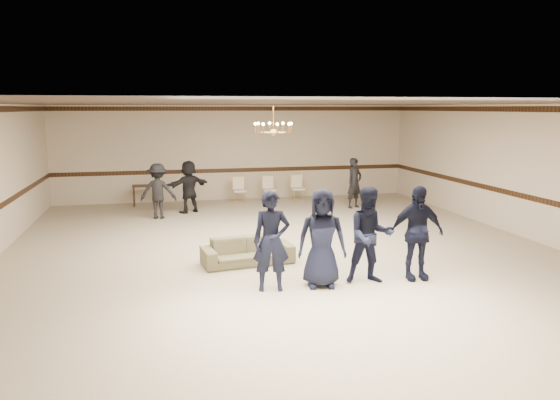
{
  "coord_description": "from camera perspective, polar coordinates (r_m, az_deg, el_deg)",
  "views": [
    {
      "loc": [
        -2.63,
        -11.09,
        3.12
      ],
      "look_at": [
        -0.19,
        -0.5,
        1.23
      ],
      "focal_mm": 34.34,
      "sensor_mm": 36.0,
      "label": 1
    }
  ],
  "objects": [
    {
      "name": "room",
      "position": [
        11.5,
        0.36,
        2.25
      ],
      "size": [
        12.01,
        14.01,
        3.21
      ],
      "color": "#BBAF90",
      "rests_on": "ground"
    },
    {
      "name": "boy_a",
      "position": [
        9.16,
        -0.92,
        -4.39
      ],
      "size": [
        0.69,
        0.5,
        1.74
      ],
      "primitive_type": "imported",
      "rotation": [
        0.0,
        0.0,
        -0.14
      ],
      "color": "black",
      "rests_on": "floor"
    },
    {
      "name": "chandelier",
      "position": [
        12.38,
        -0.71,
        8.71
      ],
      "size": [
        0.94,
        0.94,
        0.89
      ],
      "primitive_type": null,
      "color": "#C08B3D",
      "rests_on": "ceiling"
    },
    {
      "name": "adult_mid",
      "position": [
        16.22,
        -9.69,
        1.42
      ],
      "size": [
        1.51,
        1.09,
        1.57
      ],
      "primitive_type": "imported",
      "rotation": [
        0.0,
        0.0,
        3.62
      ],
      "color": "black",
      "rests_on": "floor"
    },
    {
      "name": "crown_molding",
      "position": [
        18.27,
        -4.77,
        9.67
      ],
      "size": [
        12.0,
        0.02,
        0.14
      ],
      "primitive_type": "cube",
      "color": "#351F10",
      "rests_on": "wall_back"
    },
    {
      "name": "adult_left",
      "position": [
        15.5,
        -12.85,
        0.93
      ],
      "size": [
        1.1,
        0.76,
        1.57
      ],
      "primitive_type": "imported",
      "rotation": [
        0.0,
        0.0,
        2.96
      ],
      "color": "black",
      "rests_on": "floor"
    },
    {
      "name": "console_table",
      "position": [
        17.69,
        -14.13,
        0.48
      ],
      "size": [
        0.81,
        0.36,
        0.67
      ],
      "primitive_type": "cube",
      "rotation": [
        0.0,
        0.0,
        0.02
      ],
      "color": "#301D10",
      "rests_on": "floor"
    },
    {
      "name": "banquet_chair_mid",
      "position": [
        17.84,
        -1.2,
        1.14
      ],
      "size": [
        0.44,
        0.44,
        0.85
      ],
      "primitive_type": null,
      "rotation": [
        0.0,
        0.0,
        0.08
      ],
      "color": "beige",
      "rests_on": "floor"
    },
    {
      "name": "boy_b",
      "position": [
        9.38,
        4.48,
        -4.08
      ],
      "size": [
        0.93,
        0.69,
        1.74
      ],
      "primitive_type": "imported",
      "rotation": [
        0.0,
        0.0,
        -0.18
      ],
      "color": "black",
      "rests_on": "floor"
    },
    {
      "name": "chair_rail",
      "position": [
        18.39,
        -4.68,
        3.18
      ],
      "size": [
        12.0,
        0.02,
        0.14
      ],
      "primitive_type": "cube",
      "color": "#351F10",
      "rests_on": "wall_back"
    },
    {
      "name": "settee",
      "position": [
        10.85,
        -3.47,
        -5.43
      ],
      "size": [
        1.9,
        0.94,
        0.53
      ],
      "primitive_type": "imported",
      "rotation": [
        0.0,
        0.0,
        0.13
      ],
      "color": "olive",
      "rests_on": "floor"
    },
    {
      "name": "boy_c",
      "position": [
        9.68,
        9.58,
        -3.74
      ],
      "size": [
        0.93,
        0.77,
        1.74
      ],
      "primitive_type": "imported",
      "rotation": [
        0.0,
        0.0,
        -0.15
      ],
      "color": "black",
      "rests_on": "floor"
    },
    {
      "name": "adult_right",
      "position": [
        16.9,
        7.93,
        1.8
      ],
      "size": [
        0.68,
        0.59,
        1.57
      ],
      "primitive_type": "imported",
      "rotation": [
        0.0,
        0.0,
        0.45
      ],
      "color": "black",
      "rests_on": "floor"
    },
    {
      "name": "boy_d",
      "position": [
        10.06,
        14.33,
        -3.41
      ],
      "size": [
        1.04,
        0.49,
        1.74
      ],
      "primitive_type": "imported",
      "rotation": [
        0.0,
        0.0,
        -0.07
      ],
      "color": "black",
      "rests_on": "floor"
    },
    {
      "name": "banquet_chair_left",
      "position": [
        17.66,
        -4.38,
        1.03
      ],
      "size": [
        0.44,
        0.44,
        0.85
      ],
      "primitive_type": null,
      "rotation": [
        0.0,
        0.0,
        0.08
      ],
      "color": "beige",
      "rests_on": "floor"
    },
    {
      "name": "banquet_chair_right",
      "position": [
        18.07,
        1.9,
        1.25
      ],
      "size": [
        0.43,
        0.43,
        0.85
      ],
      "primitive_type": null,
      "rotation": [
        0.0,
        0.0,
        -0.04
      ],
      "color": "beige",
      "rests_on": "floor"
    }
  ]
}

